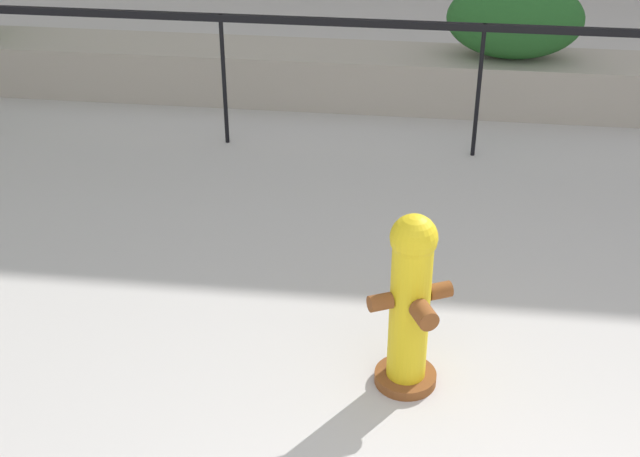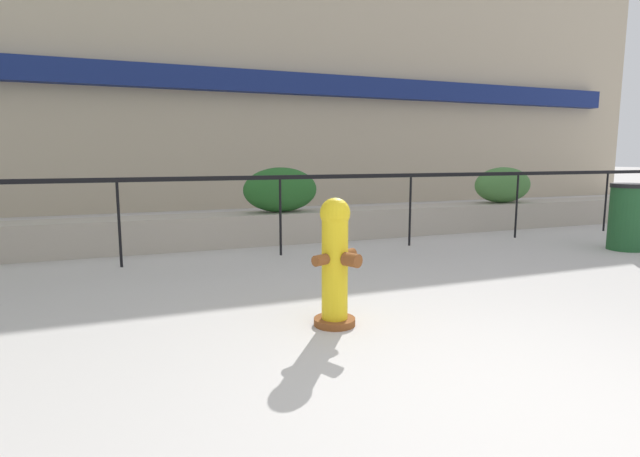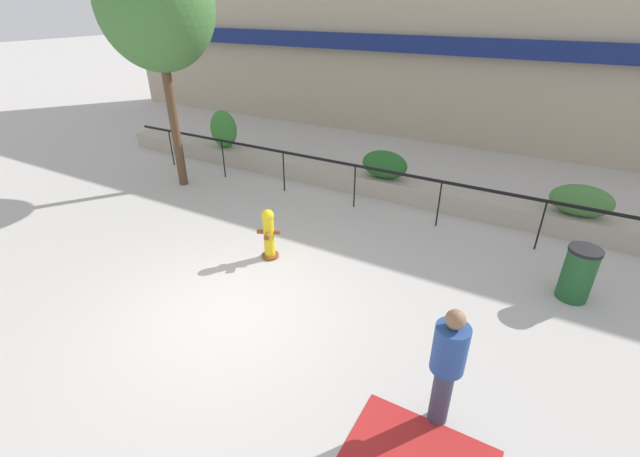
# 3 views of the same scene
# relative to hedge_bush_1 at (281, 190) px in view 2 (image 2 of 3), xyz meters

# --- Properties ---
(ground_plane) EXTENTS (120.00, 120.00, 0.00)m
(ground_plane) POSITION_rel_hedge_bush_1_xyz_m (-0.34, -6.00, -0.87)
(ground_plane) COLOR #BCB7B2
(building_facade) EXTENTS (30.00, 1.36, 8.00)m
(building_facade) POSITION_rel_hedge_bush_1_xyz_m (-0.34, 5.98, 3.12)
(building_facade) COLOR tan
(building_facade) RESTS_ON ground
(planter_wall_low) EXTENTS (18.00, 0.70, 0.50)m
(planter_wall_low) POSITION_rel_hedge_bush_1_xyz_m (-0.34, 0.00, -0.62)
(planter_wall_low) COLOR #ADA393
(planter_wall_low) RESTS_ON ground
(fence_railing_segment) EXTENTS (15.00, 0.05, 1.15)m
(fence_railing_segment) POSITION_rel_hedge_bush_1_xyz_m (-0.34, -1.10, 0.15)
(fence_railing_segment) COLOR black
(fence_railing_segment) RESTS_ON ground
(hedge_bush_1) EXTENTS (1.25, 0.65, 0.73)m
(hedge_bush_1) POSITION_rel_hedge_bush_1_xyz_m (0.00, 0.00, 0.00)
(hedge_bush_1) COLOR #235B23
(hedge_bush_1) RESTS_ON planter_wall_low
(hedge_bush_2) EXTENTS (1.28, 0.62, 0.70)m
(hedge_bush_2) POSITION_rel_hedge_bush_1_xyz_m (4.60, 0.00, -0.02)
(hedge_bush_2) COLOR #427538
(hedge_bush_2) RESTS_ON planter_wall_low
(fire_hydrant) EXTENTS (0.47, 0.48, 1.08)m
(fire_hydrant) POSITION_rel_hedge_bush_1_xyz_m (-0.79, -4.16, -0.32)
(fire_hydrant) COLOR brown
(fire_hydrant) RESTS_ON ground
(trash_bin) EXTENTS (0.55, 0.55, 1.01)m
(trash_bin) POSITION_rel_hedge_bush_1_xyz_m (4.69, -2.61, -0.36)
(trash_bin) COLOR #1E5128
(trash_bin) RESTS_ON ground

